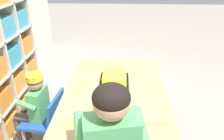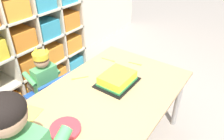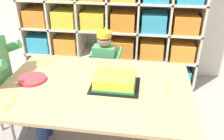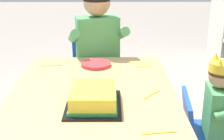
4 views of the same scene
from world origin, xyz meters
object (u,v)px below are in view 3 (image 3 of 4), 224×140
object	(u,v)px
activity_table	(96,94)
adult_helper_seated	(1,70)
fork_near_child_seat	(153,70)
child_with_crown	(106,57)
paper_plate_stack	(32,79)
fork_beside_plate_stack	(166,88)
classroom_chair_blue	(103,76)
fork_scattered_mid_table	(104,65)
birthday_cake_on_tray	(115,81)
fork_near_cake_tray	(10,105)

from	to	relation	value
activity_table	adult_helper_seated	xyz separation A→B (m)	(-0.69, 0.01, 0.13)
adult_helper_seated	fork_near_child_seat	xyz separation A→B (m)	(1.07, 0.27, -0.06)
child_with_crown	paper_plate_stack	size ratio (longest dim) A/B	4.19
child_with_crown	fork_beside_plate_stack	size ratio (longest dim) A/B	6.08
child_with_crown	paper_plate_stack	distance (m)	0.83
fork_beside_plate_stack	activity_table	bearing A→B (deg)	84.54
activity_table	classroom_chair_blue	distance (m)	0.66
classroom_chair_blue	child_with_crown	size ratio (longest dim) A/B	0.70
activity_table	fork_beside_plate_stack	world-z (taller)	fork_beside_plate_stack
fork_near_child_seat	paper_plate_stack	bearing A→B (deg)	102.31
activity_table	fork_scattered_mid_table	size ratio (longest dim) A/B	10.50
child_with_crown	paper_plate_stack	world-z (taller)	child_with_crown
birthday_cake_on_tray	fork_beside_plate_stack	xyz separation A→B (m)	(0.34, 0.02, -0.04)
activity_table	fork_beside_plate_stack	size ratio (longest dim) A/B	9.69
fork_beside_plate_stack	fork_near_child_seat	world-z (taller)	same
fork_near_cake_tray	fork_near_child_seat	distance (m)	1.02
activity_table	fork_beside_plate_stack	distance (m)	0.48
classroom_chair_blue	child_with_crown	distance (m)	0.18
classroom_chair_blue	birthday_cake_on_tray	world-z (taller)	birthday_cake_on_tray
birthday_cake_on_tray	fork_scattered_mid_table	size ratio (longest dim) A/B	2.67
child_with_crown	fork_scattered_mid_table	distance (m)	0.43
activity_table	adult_helper_seated	world-z (taller)	adult_helper_seated
classroom_chair_blue	paper_plate_stack	size ratio (longest dim) A/B	2.93
classroom_chair_blue	fork_scattered_mid_table	size ratio (longest dim) A/B	4.61
paper_plate_stack	fork_near_child_seat	bearing A→B (deg)	18.68
paper_plate_stack	fork_beside_plate_stack	size ratio (longest dim) A/B	1.45
fork_near_cake_tray	fork_beside_plate_stack	bearing A→B (deg)	-73.46
adult_helper_seated	fork_beside_plate_stack	world-z (taller)	adult_helper_seated
child_with_crown	fork_near_child_seat	bearing A→B (deg)	141.48
birthday_cake_on_tray	classroom_chair_blue	bearing A→B (deg)	108.14
paper_plate_stack	fork_near_cake_tray	xyz separation A→B (m)	(-0.00, -0.29, -0.01)
adult_helper_seated	fork_near_child_seat	size ratio (longest dim) A/B	7.38
child_with_crown	birthday_cake_on_tray	bearing A→B (deg)	111.13
fork_beside_plate_stack	child_with_crown	bearing A→B (deg)	28.05
activity_table	paper_plate_stack	distance (m)	0.46
fork_scattered_mid_table	fork_near_child_seat	world-z (taller)	same
paper_plate_stack	adult_helper_seated	bearing A→B (deg)	176.89
classroom_chair_blue	adult_helper_seated	bearing A→B (deg)	50.89
paper_plate_stack	fork_scattered_mid_table	world-z (taller)	paper_plate_stack
activity_table	paper_plate_stack	world-z (taller)	paper_plate_stack
child_with_crown	adult_helper_seated	size ratio (longest dim) A/B	0.74
adult_helper_seated	fork_beside_plate_stack	size ratio (longest dim) A/B	8.18
birthday_cake_on_tray	activity_table	bearing A→B (deg)	-174.26
birthday_cake_on_tray	fork_near_child_seat	size ratio (longest dim) A/B	2.22
activity_table	child_with_crown	distance (m)	0.72
activity_table	birthday_cake_on_tray	distance (m)	0.17
fork_beside_plate_stack	fork_near_cake_tray	xyz separation A→B (m)	(-0.93, -0.33, 0.00)
fork_scattered_mid_table	paper_plate_stack	bearing A→B (deg)	-107.74
fork_beside_plate_stack	classroom_chair_blue	bearing A→B (deg)	33.05
paper_plate_stack	fork_scattered_mid_table	bearing A→B (deg)	34.62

